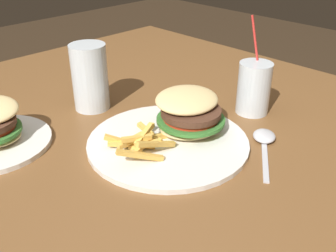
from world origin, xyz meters
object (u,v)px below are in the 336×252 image
object	(u,v)px
beer_glass	(90,79)
juice_glass	(254,90)
meal_plate_near	(178,127)
spoon	(264,138)

from	to	relation	value
beer_glass	juice_glass	bearing A→B (deg)	-48.31
meal_plate_near	spoon	distance (m)	0.17
meal_plate_near	juice_glass	bearing A→B (deg)	-8.89
meal_plate_near	juice_glass	size ratio (longest dim) A/B	1.48
spoon	juice_glass	bearing A→B (deg)	10.74
juice_glass	spoon	size ratio (longest dim) A/B	1.32
meal_plate_near	beer_glass	bearing A→B (deg)	98.55
beer_glass	spoon	xyz separation A→B (m)	(0.15, -0.37, -0.06)
juice_glass	spoon	distance (m)	0.14
meal_plate_near	beer_glass	distance (m)	0.25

